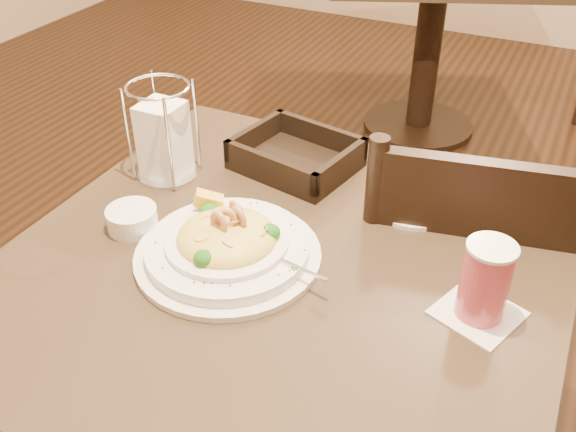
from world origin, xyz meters
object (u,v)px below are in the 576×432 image
at_px(background_table, 431,21).
at_px(bread_basket, 296,157).
at_px(drink_glass, 485,282).
at_px(napkin_caddy, 164,138).
at_px(dining_chair_near, 455,298).
at_px(pasta_bowl, 227,244).
at_px(side_plate, 413,208).
at_px(butter_ramekin, 132,219).
at_px(main_table, 283,362).

distance_m(background_table, bread_basket, 1.79).
height_order(drink_glass, napkin_caddy, napkin_caddy).
height_order(dining_chair_near, napkin_caddy, napkin_caddy).
height_order(dining_chair_near, pasta_bowl, dining_chair_near).
xyz_separation_m(background_table, side_plate, (0.43, -1.81, 0.25)).
relative_size(dining_chair_near, butter_ramekin, 10.37).
height_order(main_table, drink_glass, drink_glass).
xyz_separation_m(main_table, bread_basket, (-0.11, 0.29, 0.26)).
height_order(main_table, bread_basket, bread_basket).
bearing_deg(dining_chair_near, main_table, 43.59).
xyz_separation_m(dining_chair_near, butter_ramekin, (-0.53, -0.37, 0.29)).
relative_size(background_table, bread_basket, 4.55).
bearing_deg(butter_ramekin, bread_basket, 61.92).
bearing_deg(dining_chair_near, bread_basket, -2.15).
height_order(pasta_bowl, butter_ramekin, pasta_bowl).
relative_size(drink_glass, bread_basket, 0.56).
bearing_deg(background_table, pasta_bowl, -84.59).
bearing_deg(drink_glass, bread_basket, 147.71).
relative_size(napkin_caddy, side_plate, 1.39).
xyz_separation_m(pasta_bowl, napkin_caddy, (-0.24, 0.18, 0.06)).
distance_m(dining_chair_near, bread_basket, 0.46).
xyz_separation_m(main_table, pasta_bowl, (-0.09, -0.03, 0.27)).
bearing_deg(side_plate, bread_basket, 169.90).
height_order(bread_basket, side_plate, bread_basket).
xyz_separation_m(background_table, dining_chair_near, (0.53, -1.71, -0.02)).
height_order(pasta_bowl, side_plate, pasta_bowl).
distance_m(background_table, butter_ramekin, 2.10).
bearing_deg(background_table, main_table, -82.11).
bearing_deg(napkin_caddy, drink_glass, -11.54).
bearing_deg(dining_chair_near, background_table, -83.77).
relative_size(main_table, side_plate, 6.45).
xyz_separation_m(main_table, dining_chair_near, (0.24, 0.34, -0.02)).
height_order(napkin_caddy, butter_ramekin, napkin_caddy).
height_order(background_table, butter_ramekin, butter_ramekin).
distance_m(background_table, dining_chair_near, 1.79).
xyz_separation_m(drink_glass, butter_ramekin, (-0.60, -0.05, -0.04)).
bearing_deg(main_table, pasta_bowl, -160.88).
bearing_deg(side_plate, main_table, -121.83).
height_order(dining_chair_near, butter_ramekin, dining_chair_near).
bearing_deg(napkin_caddy, pasta_bowl, -36.33).
bearing_deg(dining_chair_near, napkin_caddy, 7.69).
distance_m(main_table, side_plate, 0.38).
xyz_separation_m(bread_basket, butter_ramekin, (-0.17, -0.32, -0.00)).
height_order(pasta_bowl, drink_glass, drink_glass).
bearing_deg(pasta_bowl, bread_basket, 94.46).
height_order(dining_chair_near, side_plate, dining_chair_near).
relative_size(main_table, butter_ramekin, 10.04).
distance_m(drink_glass, napkin_caddy, 0.66).
height_order(main_table, dining_chair_near, dining_chair_near).
distance_m(dining_chair_near, side_plate, 0.30).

